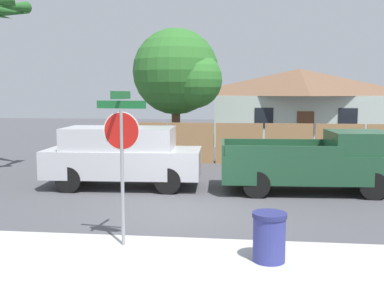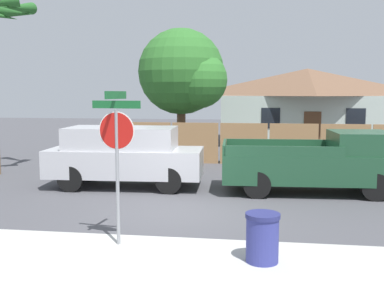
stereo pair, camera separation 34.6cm
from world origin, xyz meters
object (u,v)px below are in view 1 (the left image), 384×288
Objects in this scene: red_suv at (123,155)px; trash_bin at (269,237)px; house at (299,104)px; oak_tree at (180,74)px; orange_pickup at (316,162)px; stop_sign at (122,142)px.

red_suv is 5.59× the size of trash_bin.
house is at bearing 81.87° from trash_bin.
oak_tree reaches higher than house.
orange_pickup is 1.77× the size of stop_sign.
oak_tree reaches higher than stop_sign.
oak_tree is at bearing 105.02° from trash_bin.
house reaches higher than stop_sign.
house is 9.77m from oak_tree.
trash_bin is (-2.86, -20.00, -1.85)m from house.
red_suv is 5.60m from stop_sign.
trash_bin is at bearing -74.98° from oak_tree.
red_suv is (-7.11, -14.14, -1.26)m from house.
stop_sign is at bearing -77.53° from red_suv.
house is 1.99× the size of orange_pickup.
red_suv is (-0.86, -6.80, -2.83)m from oak_tree.
house reaches higher than orange_pickup.
house is 12.04× the size of trash_bin.
trash_bin is at bearing -3.20° from stop_sign.
stop_sign is (-4.54, -5.33, 1.14)m from orange_pickup.
orange_pickup is at bearing -52.93° from oak_tree.
red_suv is 0.92× the size of orange_pickup.
house is at bearing 49.57° from oak_tree.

